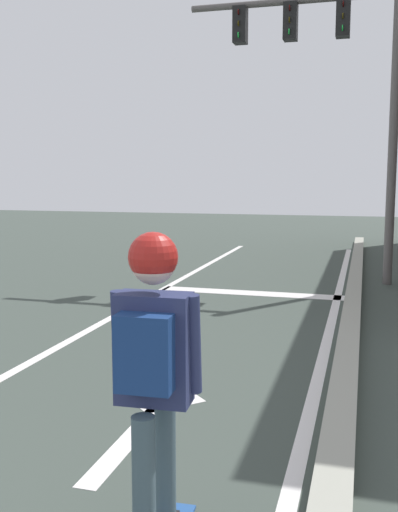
{
  "coord_description": "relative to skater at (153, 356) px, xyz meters",
  "views": [
    {
      "loc": [
        3.34,
        -0.01,
        1.92
      ],
      "look_at": [
        1.5,
        6.5,
        1.0
      ],
      "focal_mm": 41.14,
      "sensor_mm": 36.0,
      "label": 1
    }
  ],
  "objects": [
    {
      "name": "curb_strip",
      "position": [
        0.82,
        3.47,
        -1.0
      ],
      "size": [
        0.24,
        24.0,
        0.14
      ],
      "primitive_type": "cube",
      "color": "#9D9D8E",
      "rests_on": "ground"
    },
    {
      "name": "skater",
      "position": [
        0.0,
        0.0,
        0.0
      ],
      "size": [
        0.44,
        0.6,
        1.59
      ],
      "color": "#3F535C",
      "rests_on": "skateboard"
    },
    {
      "name": "lane_line_center",
      "position": [
        -2.36,
        3.47,
        -1.07
      ],
      "size": [
        0.12,
        20.0,
        0.01
      ],
      "primitive_type": "cube",
      "color": "silver",
      "rests_on": "ground"
    },
    {
      "name": "stop_bar",
      "position": [
        -0.82,
        6.92,
        -1.07
      ],
      "size": [
        3.08,
        0.4,
        0.01
      ],
      "primitive_type": "cube",
      "color": "silver",
      "rests_on": "ground"
    },
    {
      "name": "traffic_signal_mast",
      "position": [
        0.33,
        8.42,
        2.8
      ],
      "size": [
        3.74,
        0.34,
        5.35
      ],
      "color": "#5C5755",
      "rests_on": "ground"
    },
    {
      "name": "lane_arrow_head",
      "position": [
        -0.66,
        2.08,
        -1.07
      ],
      "size": [
        0.71,
        0.71,
        0.01
      ],
      "primitive_type": "cube",
      "rotation": [
        0.0,
        0.0,
        0.79
      ],
      "color": "silver",
      "rests_on": "ground"
    },
    {
      "name": "lane_line_curbside",
      "position": [
        0.57,
        3.47,
        -1.07
      ],
      "size": [
        0.12,
        20.0,
        0.01
      ],
      "primitive_type": "cube",
      "color": "silver",
      "rests_on": "ground"
    },
    {
      "name": "lane_arrow_stem",
      "position": [
        -0.66,
        1.23,
        -1.07
      ],
      "size": [
        0.16,
        1.4,
        0.01
      ],
      "primitive_type": "cube",
      "color": "silver",
      "rests_on": "ground"
    }
  ]
}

